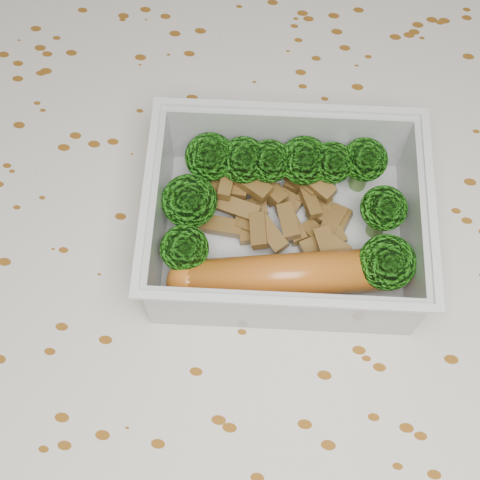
# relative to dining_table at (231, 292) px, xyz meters

# --- Properties ---
(ground_plane) EXTENTS (4.00, 4.00, 0.00)m
(ground_plane) POSITION_rel_dining_table_xyz_m (0.00, 0.00, -0.67)
(ground_plane) COLOR olive
(ground_plane) RESTS_ON ground
(dining_table) EXTENTS (1.40, 0.90, 0.75)m
(dining_table) POSITION_rel_dining_table_xyz_m (0.00, 0.00, 0.00)
(dining_table) COLOR brown
(dining_table) RESTS_ON ground
(tablecloth) EXTENTS (1.46, 0.96, 0.19)m
(tablecloth) POSITION_rel_dining_table_xyz_m (0.00, 0.00, 0.05)
(tablecloth) COLOR silver
(tablecloth) RESTS_ON dining_table
(lunch_container) EXTENTS (0.21, 0.17, 0.07)m
(lunch_container) POSITION_rel_dining_table_xyz_m (0.04, 0.01, 0.11)
(lunch_container) COLOR silver
(lunch_container) RESTS_ON tablecloth
(broccoli_florets) EXTENTS (0.18, 0.12, 0.05)m
(broccoli_florets) POSITION_rel_dining_table_xyz_m (0.03, 0.03, 0.13)
(broccoli_florets) COLOR #608C3F
(broccoli_florets) RESTS_ON lunch_container
(meat_pile) EXTENTS (0.11, 0.08, 0.03)m
(meat_pile) POSITION_rel_dining_table_xyz_m (0.03, 0.03, 0.11)
(meat_pile) COLOR brown
(meat_pile) RESTS_ON lunch_container
(sausage) EXTENTS (0.16, 0.06, 0.03)m
(sausage) POSITION_rel_dining_table_xyz_m (0.05, -0.02, 0.12)
(sausage) COLOR #AE5819
(sausage) RESTS_ON lunch_container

